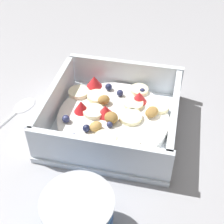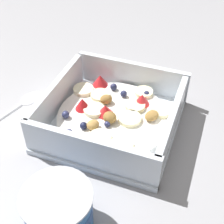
# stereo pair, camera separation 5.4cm
# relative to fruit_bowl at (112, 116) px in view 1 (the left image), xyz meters

# --- Properties ---
(ground_plane) EXTENTS (2.40, 2.40, 0.00)m
(ground_plane) POSITION_rel_fruit_bowl_xyz_m (-0.00, 0.00, -0.02)
(ground_plane) COLOR #9E9EA3
(fruit_bowl) EXTENTS (0.21, 0.21, 0.07)m
(fruit_bowl) POSITION_rel_fruit_bowl_xyz_m (0.00, 0.00, 0.00)
(fruit_bowl) COLOR white
(fruit_bowl) RESTS_ON ground
(spoon) EXTENTS (0.07, 0.17, 0.01)m
(spoon) POSITION_rel_fruit_bowl_xyz_m (0.18, 0.01, -0.02)
(spoon) COLOR silver
(spoon) RESTS_ON ground
(yogurt_cup) EXTENTS (0.09, 0.09, 0.06)m
(yogurt_cup) POSITION_rel_fruit_bowl_xyz_m (-0.01, 0.20, 0.01)
(yogurt_cup) COLOR #3370B7
(yogurt_cup) RESTS_ON ground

